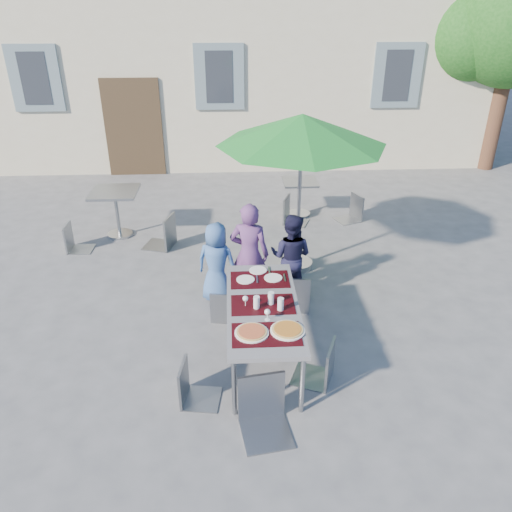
{
  "coord_description": "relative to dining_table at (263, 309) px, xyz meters",
  "views": [
    {
      "loc": [
        0.19,
        -4.16,
        3.8
      ],
      "look_at": [
        0.49,
        1.39,
        0.89
      ],
      "focal_mm": 35.0,
      "sensor_mm": 36.0,
      "label": 1
    }
  ],
  "objects": [
    {
      "name": "chair_3",
      "position": [
        -0.77,
        -0.63,
        -0.2
      ],
      "size": [
        0.44,
        0.43,
        0.86
      ],
      "color": "gray",
      "rests_on": "ground"
    },
    {
      "name": "bg_chair_l_1",
      "position": [
        0.8,
        3.95,
        -0.15
      ],
      "size": [
        0.54,
        0.54,
        0.93
      ],
      "color": "gray",
      "rests_on": "ground"
    },
    {
      "name": "chair_1",
      "position": [
        -0.09,
        0.89,
        -0.1
      ],
      "size": [
        0.51,
        0.52,
        1.01
      ],
      "color": "#8F939A",
      "rests_on": "ground"
    },
    {
      "name": "bg_chair_r_0",
      "position": [
        -1.46,
        3.04,
        -0.07
      ],
      "size": [
        0.58,
        0.58,
        1.06
      ],
      "color": "gray",
      "rests_on": "ground"
    },
    {
      "name": "ground",
      "position": [
        -0.52,
        -0.49,
        -0.7
      ],
      "size": [
        90.0,
        90.0,
        0.0
      ],
      "primitive_type": "plane",
      "color": "#4F4F52",
      "rests_on": "ground"
    },
    {
      "name": "bg_chair_l_0",
      "position": [
        -2.95,
        3.0,
        -0.19
      ],
      "size": [
        0.4,
        0.4,
        0.87
      ],
      "color": "gray",
      "rests_on": "ground"
    },
    {
      "name": "chair_0",
      "position": [
        -0.43,
        0.81,
        -0.21
      ],
      "size": [
        0.43,
        0.43,
        0.85
      ],
      "color": "gray",
      "rests_on": "ground"
    },
    {
      "name": "cafe_table_0",
      "position": [
        -2.32,
        3.54,
        -0.09
      ],
      "size": [
        0.78,
        0.78,
        0.84
      ],
      "color": "#AEB1B6",
      "rests_on": "ground"
    },
    {
      "name": "place_settings",
      "position": [
        -0.0,
        0.63,
        0.06
      ],
      "size": [
        0.6,
        0.44,
        0.01
      ],
      "color": "white",
      "rests_on": "dining_table"
    },
    {
      "name": "chair_5",
      "position": [
        -0.06,
        -1.04,
        -0.07
      ],
      "size": [
        0.54,
        0.54,
        1.06
      ],
      "color": "gray",
      "rests_on": "ground"
    },
    {
      "name": "chair_4",
      "position": [
        0.62,
        -0.41,
        -0.15
      ],
      "size": [
        0.54,
        0.54,
        0.93
      ],
      "color": "gray",
      "rests_on": "ground"
    },
    {
      "name": "pizza_near_right",
      "position": [
        0.22,
        -0.51,
        0.07
      ],
      "size": [
        0.36,
        0.36,
        0.03
      ],
      "color": "white",
      "rests_on": "dining_table"
    },
    {
      "name": "dining_table",
      "position": [
        0.0,
        0.0,
        0.0
      ],
      "size": [
        0.8,
        1.85,
        0.76
      ],
      "color": "#4D4D52",
      "rests_on": "ground"
    },
    {
      "name": "child_0",
      "position": [
        -0.54,
        1.33,
        -0.12
      ],
      "size": [
        0.65,
        0.53,
        1.15
      ],
      "primitive_type": "imported",
      "rotation": [
        0.0,
        0.0,
        2.8
      ],
      "color": "#375C97",
      "rests_on": "ground"
    },
    {
      "name": "chair_2",
      "position": [
        0.48,
        1.02,
        -0.1
      ],
      "size": [
        0.51,
        0.51,
        1.01
      ],
      "color": "gray",
      "rests_on": "ground"
    },
    {
      "name": "pizza_near_left",
      "position": [
        -0.15,
        -0.53,
        0.07
      ],
      "size": [
        0.35,
        0.35,
        0.03
      ],
      "color": "white",
      "rests_on": "dining_table"
    },
    {
      "name": "glassware",
      "position": [
        0.04,
        -0.08,
        0.13
      ],
      "size": [
        0.45,
        0.37,
        0.15
      ],
      "color": "silver",
      "rests_on": "dining_table"
    },
    {
      "name": "child_2",
      "position": [
        0.48,
        1.39,
        -0.08
      ],
      "size": [
        0.69,
        0.56,
        1.23
      ],
      "primitive_type": "imported",
      "rotation": [
        0.0,
        0.0,
        2.73
      ],
      "color": "#171732",
      "rests_on": "ground"
    },
    {
      "name": "cafe_table_1",
      "position": [
        0.99,
        4.31,
        -0.25
      ],
      "size": [
        0.64,
        0.64,
        0.69
      ],
      "color": "#AEB1B6",
      "rests_on": "ground"
    },
    {
      "name": "bg_chair_r_1",
      "position": [
        1.97,
        4.01,
        -0.16
      ],
      "size": [
        0.53,
        0.53,
        0.92
      ],
      "color": "gray",
      "rests_on": "ground"
    },
    {
      "name": "child_1",
      "position": [
        -0.1,
        1.27,
        0.03
      ],
      "size": [
        0.6,
        0.46,
        1.46
      ],
      "primitive_type": "imported",
      "rotation": [
        0.0,
        0.0,
        2.92
      ],
      "color": "#583267",
      "rests_on": "ground"
    },
    {
      "name": "patio_umbrella",
      "position": [
        0.68,
        2.21,
        1.44
      ],
      "size": [
        2.42,
        2.42,
        2.38
      ],
      "color": "#AEB1B6",
      "rests_on": "ground"
    }
  ]
}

